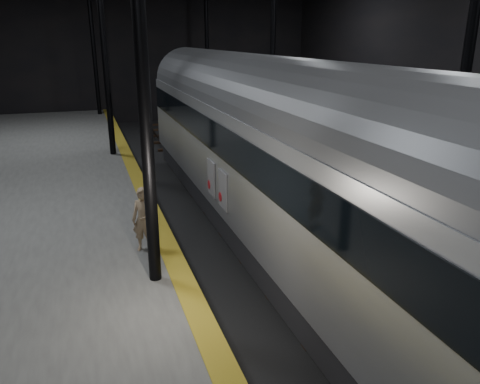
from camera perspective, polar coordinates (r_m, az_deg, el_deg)
name	(u,v)px	position (r m, az deg, el deg)	size (l,w,h in m)	color
ground	(255,230)	(15.24, 1.85, -4.67)	(44.00, 44.00, 0.00)	black
platform_right	(445,192)	(18.90, 23.70, -0.03)	(9.00, 43.80, 1.00)	#4F4F4D
tactile_strip	(153,213)	(14.13, -10.56, -2.49)	(0.50, 43.80, 0.01)	olive
track	(255,228)	(15.22, 1.85, -4.43)	(2.40, 43.00, 0.24)	#3F3328
train	(261,142)	(13.97, 2.55, 6.13)	(3.02, 20.15, 5.39)	#9C9FA4
woman	(144,220)	(11.48, -11.64, -3.32)	(0.58, 0.38, 1.59)	tan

